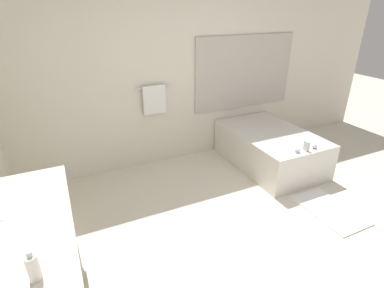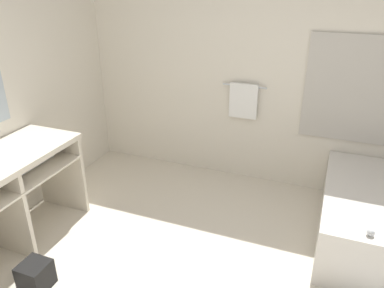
# 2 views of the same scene
# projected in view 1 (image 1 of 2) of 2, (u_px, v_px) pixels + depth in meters

# --- Properties ---
(ground_plane) EXTENTS (16.00, 16.00, 0.00)m
(ground_plane) POSITION_uv_depth(u_px,v_px,m) (261.00, 253.00, 2.88)
(ground_plane) COLOR beige
(ground_plane) RESTS_ON ground
(wall_back_with_blinds) EXTENTS (7.40, 0.13, 2.70)m
(wall_back_with_blinds) POSITION_uv_depth(u_px,v_px,m) (175.00, 70.00, 4.15)
(wall_back_with_blinds) COLOR silver
(wall_back_with_blinds) RESTS_ON ground_plane
(vanity_counter) EXTENTS (0.63, 1.56, 0.89)m
(vanity_counter) POSITION_uv_depth(u_px,v_px,m) (29.00, 256.00, 1.98)
(vanity_counter) COLOR beige
(vanity_counter) RESTS_ON ground_plane
(bathtub) EXTENTS (0.99, 1.54, 0.64)m
(bathtub) POSITION_uv_depth(u_px,v_px,m) (270.00, 146.00, 4.38)
(bathtub) COLOR silver
(bathtub) RESTS_ON ground_plane
(soap_dispenser) EXTENTS (0.06, 0.06, 0.18)m
(soap_dispenser) POSITION_uv_depth(u_px,v_px,m) (33.00, 267.00, 1.50)
(soap_dispenser) COLOR white
(soap_dispenser) RESTS_ON vanity_counter
(bath_mat) EXTENTS (0.48, 0.79, 0.02)m
(bath_mat) POSITION_uv_depth(u_px,v_px,m) (329.00, 210.00, 3.47)
(bath_mat) COLOR white
(bath_mat) RESTS_ON ground_plane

